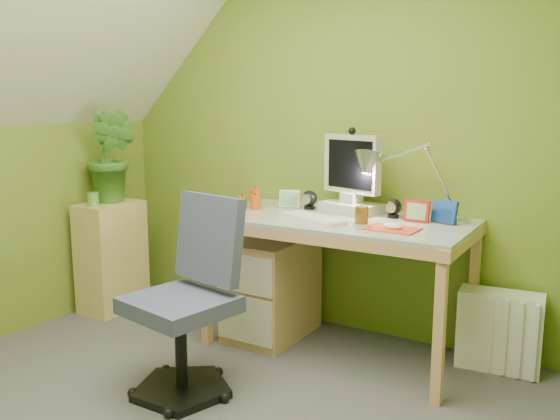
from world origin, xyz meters
The scene contains 19 objects.
wall_back centered at (0.00, 1.60, 1.20)m, with size 3.20×0.01×2.40m, color olive.
desk centered at (0.24, 1.23, 0.40)m, with size 1.48×0.74×0.79m, color tan, non-canonical shape.
monitor centered at (0.24, 1.41, 1.03)m, with size 0.35×0.20×0.48m, color #BDB5AA, non-canonical shape.
speaker_left centered at (-0.03, 1.39, 0.85)m, with size 0.09×0.09×0.11m, color black, non-canonical shape.
speaker_right centered at (0.51, 1.39, 0.85)m, with size 0.09×0.09×0.11m, color black, non-canonical shape.
keyboard centered at (0.16, 1.09, 0.80)m, with size 0.42×0.13×0.02m, color white.
mousepad centered at (0.62, 1.09, 0.80)m, with size 0.26×0.19×0.01m, color red.
mouse centered at (0.62, 1.09, 0.81)m, with size 0.10×0.06×0.04m, color white.
amber_tumbler centered at (0.42, 1.15, 0.84)m, with size 0.07×0.07×0.09m, color #8C5914.
candle_cluster centered at (-0.36, 1.24, 0.85)m, with size 0.15×0.13×0.12m, color #D04812, non-canonical shape.
photo_frame_red centered at (0.66, 1.35, 0.85)m, with size 0.14×0.02×0.12m, color #AF1712.
photo_frame_blue centered at (0.80, 1.39, 0.86)m, with size 0.15×0.02×0.13m, color navy.
photo_frame_green centered at (-0.16, 1.37, 0.85)m, with size 0.13×0.02×0.11m, color #AEC185.
desk_lamp centered at (0.69, 1.41, 1.10)m, with size 0.58×0.25×0.62m, color #ACACB1, non-canonical shape.
side_ledge centered at (-1.40, 1.04, 0.38)m, with size 0.28×0.43×0.76m, color tan.
potted_plant centered at (-1.40, 1.09, 1.08)m, with size 0.35×0.28×0.63m, color #3C7828.
green_cup centered at (-1.38, 0.89, 0.81)m, with size 0.07×0.07×0.09m, color #5DA745.
task_chair centered at (-0.18, 0.35, 0.48)m, with size 0.53×0.53×0.96m, color #404869, non-canonical shape.
radiator centered at (1.12, 1.46, 0.22)m, with size 0.43×0.17×0.43m, color white.
Camera 1 is at (1.68, -1.76, 1.44)m, focal length 38.00 mm.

